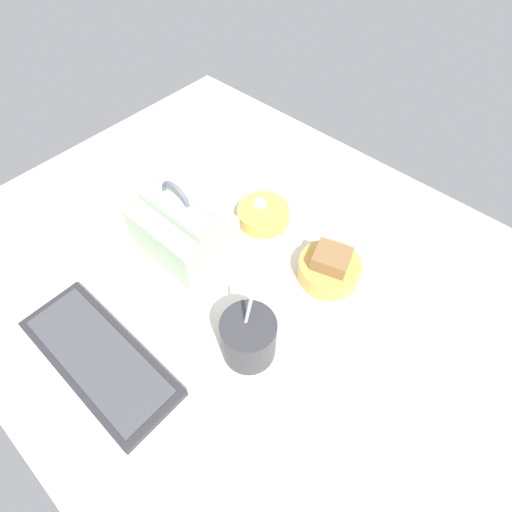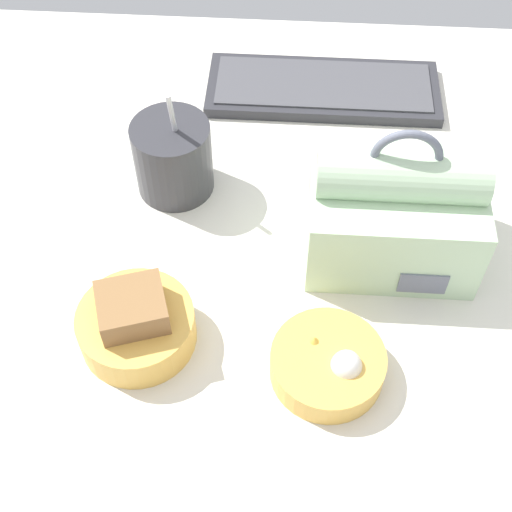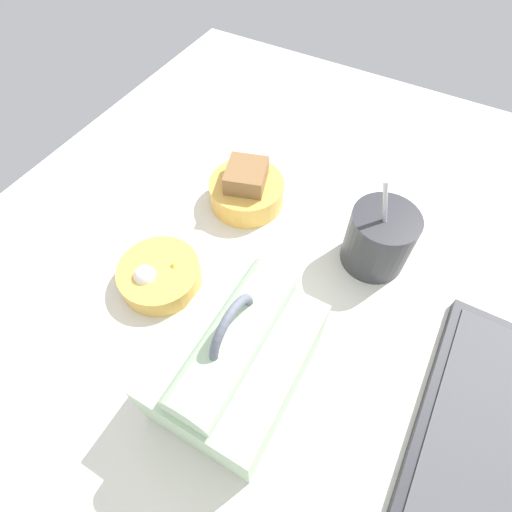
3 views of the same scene
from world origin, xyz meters
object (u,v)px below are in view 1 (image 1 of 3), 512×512
(bento_bowl_sandwich, at_px, (329,268))
(keyboard, at_px, (99,357))
(soup_cup, at_px, (249,337))
(bento_bowl_snacks, at_px, (263,214))
(lunch_bag, at_px, (182,227))

(bento_bowl_sandwich, bearing_deg, keyboard, 65.09)
(soup_cup, distance_m, bento_bowl_sandwich, 0.26)
(keyboard, distance_m, soup_cup, 0.30)
(bento_bowl_sandwich, bearing_deg, soup_cup, 87.53)
(keyboard, xyz_separation_m, bento_bowl_sandwich, (-0.22, -0.47, 0.02))
(bento_bowl_snacks, bearing_deg, soup_cup, 126.87)
(bento_bowl_sandwich, xyz_separation_m, bento_bowl_snacks, (0.23, -0.03, -0.01))
(keyboard, distance_m, lunch_bag, 0.33)
(lunch_bag, distance_m, bento_bowl_sandwich, 0.35)
(keyboard, bearing_deg, bento_bowl_sandwich, -114.91)
(lunch_bag, relative_size, bento_bowl_snacks, 1.60)
(keyboard, xyz_separation_m, lunch_bag, (0.09, -0.31, 0.06))
(keyboard, relative_size, bento_bowl_snacks, 2.76)
(keyboard, relative_size, bento_bowl_sandwich, 2.63)
(keyboard, bearing_deg, bento_bowl_snacks, -89.05)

